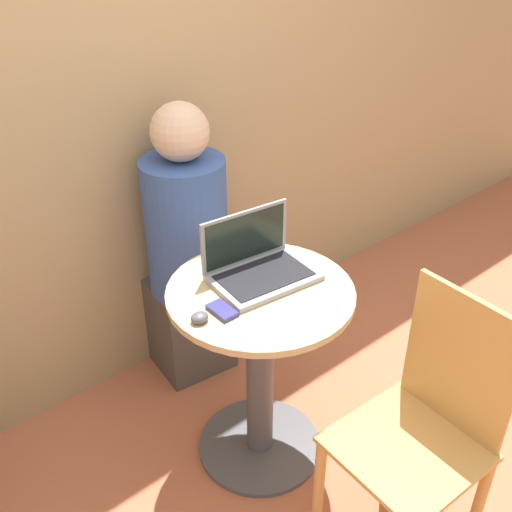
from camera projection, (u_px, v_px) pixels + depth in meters
ground_plane at (260, 446)px, 2.39m from camera, size 12.00×12.00×0.00m
back_wall at (126, 79)px, 2.21m from camera, size 7.00×0.05×2.60m
round_table at (260, 357)px, 2.14m from camera, size 0.64×0.64×0.76m
laptop at (258, 265)px, 2.04m from camera, size 0.37×0.27×0.22m
cell_phone at (222, 311)px, 1.88m from camera, size 0.06×0.10×0.02m
computer_mouse at (200, 318)px, 1.84m from camera, size 0.06×0.05×0.03m
chair_empty at (423, 431)px, 1.83m from camera, size 0.42×0.42×0.93m
person_seated at (183, 264)px, 2.57m from camera, size 0.37×0.54×1.24m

